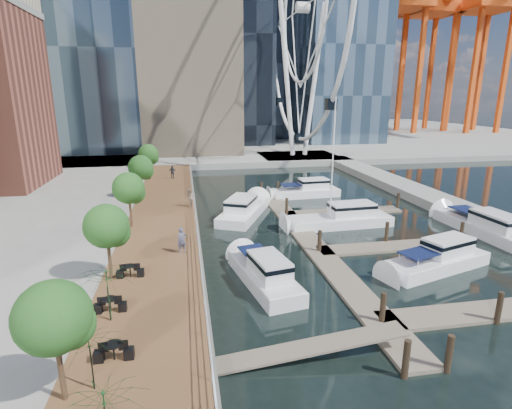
{
  "coord_description": "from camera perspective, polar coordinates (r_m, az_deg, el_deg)",
  "views": [
    {
      "loc": [
        -6.74,
        -19.07,
        11.55
      ],
      "look_at": [
        -1.2,
        11.84,
        3.0
      ],
      "focal_mm": 28.0,
      "sensor_mm": 36.0,
      "label": 1
    }
  ],
  "objects": [
    {
      "name": "pier",
      "position": [
        74.86,
        6.09,
        6.65
      ],
      "size": [
        14.0,
        12.0,
        1.0
      ],
      "primitive_type": "cube",
      "color": "gray",
      "rests_on": "ground"
    },
    {
      "name": "cafe_seating",
      "position": [
        17.65,
        -20.93,
        -17.66
      ],
      "size": [
        4.29,
        11.02,
        2.73
      ],
      "color": "#103D17",
      "rests_on": "ground"
    },
    {
      "name": "floating_docks",
      "position": [
        34.39,
        15.82,
        -4.13
      ],
      "size": [
        16.0,
        34.0,
        2.6
      ],
      "color": "#6D6051",
      "rests_on": "ground"
    },
    {
      "name": "cafe_tables",
      "position": [
        20.21,
        -19.91,
        -16.02
      ],
      "size": [
        2.5,
        13.7,
        0.74
      ],
      "color": "black",
      "rests_on": "ground"
    },
    {
      "name": "street_trees",
      "position": [
        34.18,
        -17.76,
        2.23
      ],
      "size": [
        2.6,
        42.6,
        4.6
      ],
      "color": "#3F2B1C",
      "rests_on": "ground"
    },
    {
      "name": "breakwater",
      "position": [
        48.62,
        23.56,
        0.8
      ],
      "size": [
        4.0,
        60.0,
        1.0
      ],
      "primitive_type": "cube",
      "color": "gray",
      "rests_on": "ground"
    },
    {
      "name": "pedestrian_near",
      "position": [
        28.18,
        -10.56,
        -5.04
      ],
      "size": [
        0.79,
        0.67,
        1.83
      ],
      "primitive_type": "imported",
      "rotation": [
        0.0,
        0.0,
        0.41
      ],
      "color": "#484960",
      "rests_on": "boardwalk"
    },
    {
      "name": "railing",
      "position": [
        35.52,
        -8.71,
        -1.35
      ],
      "size": [
        0.1,
        60.0,
        1.05
      ],
      "primitive_type": null,
      "color": "white",
      "rests_on": "boardwalk"
    },
    {
      "name": "port_cranes",
      "position": [
        137.01,
        23.94,
        17.53
      ],
      "size": [
        40.0,
        52.0,
        38.0
      ],
      "color": "#D84C14",
      "rests_on": "ground"
    },
    {
      "name": "moored_yachts",
      "position": [
        36.36,
        12.44,
        -3.66
      ],
      "size": [
        24.93,
        38.57,
        11.5
      ],
      "color": "white",
      "rests_on": "ground"
    },
    {
      "name": "pedestrian_mid",
      "position": [
        39.62,
        -9.5,
        0.94
      ],
      "size": [
        0.75,
        0.93,
        1.84
      ],
      "primitive_type": "imported",
      "rotation": [
        0.0,
        0.0,
        -1.63
      ],
      "color": "gray",
      "rests_on": "boardwalk"
    },
    {
      "name": "ground",
      "position": [
        23.29,
        8.34,
        -14.68
      ],
      "size": [
        520.0,
        520.0,
        0.0
      ],
      "primitive_type": "plane",
      "color": "black",
      "rests_on": "ground"
    },
    {
      "name": "yacht_foreground",
      "position": [
        30.52,
        24.25,
        -8.44
      ],
      "size": [
        9.25,
        4.94,
        2.15
      ],
      "primitive_type": null,
      "rotation": [
        0.0,
        0.0,
        1.87
      ],
      "color": "white",
      "rests_on": "ground"
    },
    {
      "name": "land_far",
      "position": [
        121.76,
        -7.04,
        9.91
      ],
      "size": [
        200.0,
        114.0,
        1.0
      ],
      "primitive_type": "cube",
      "color": "gray",
      "rests_on": "ground"
    },
    {
      "name": "seawall",
      "position": [
        35.83,
        -8.49,
        -2.91
      ],
      "size": [
        0.25,
        60.0,
        1.0
      ],
      "primitive_type": "cube",
      "color": "#595954",
      "rests_on": "ground"
    },
    {
      "name": "ferris_wheel",
      "position": [
        75.42,
        6.69,
        26.12
      ],
      "size": [
        5.8,
        45.6,
        47.8
      ],
      "color": "white",
      "rests_on": "ground"
    },
    {
      "name": "pedestrian_far",
      "position": [
        53.86,
        -11.83,
        4.56
      ],
      "size": [
        1.11,
        0.69,
        1.76
      ],
      "primitive_type": "imported",
      "rotation": [
        0.0,
        0.0,
        2.88
      ],
      "color": "#2D3038",
      "rests_on": "boardwalk"
    },
    {
      "name": "boardwalk",
      "position": [
        35.89,
        -13.28,
        -3.13
      ],
      "size": [
        6.0,
        60.0,
        1.0
      ],
      "primitive_type": "cube",
      "color": "brown",
      "rests_on": "ground"
    }
  ]
}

